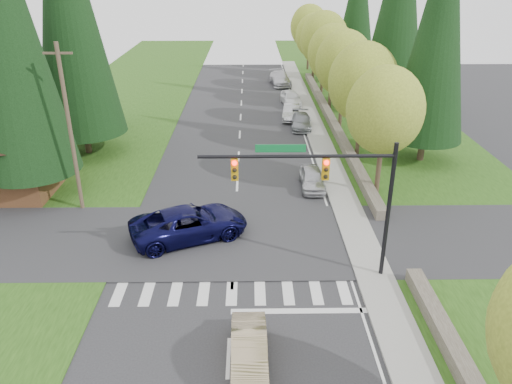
{
  "coord_description": "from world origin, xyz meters",
  "views": [
    {
      "loc": [
        0.85,
        -15.77,
        13.83
      ],
      "look_at": [
        1.19,
        8.2,
        2.8
      ],
      "focal_mm": 35.0,
      "sensor_mm": 36.0,
      "label": 1
    }
  ],
  "objects_px": {
    "suv_navy": "(189,223)",
    "parked_car_e": "(280,78)",
    "parked_car_b": "(301,121)",
    "parked_car_d": "(291,98)",
    "parked_car_c": "(291,112)",
    "sedan_champagne": "(249,349)",
    "parked_car_a": "(312,178)"
  },
  "relations": [
    {
      "from": "suv_navy",
      "to": "parked_car_a",
      "type": "relative_size",
      "value": 1.62
    },
    {
      "from": "parked_car_a",
      "to": "parked_car_c",
      "type": "bearing_deg",
      "value": 91.18
    },
    {
      "from": "parked_car_b",
      "to": "parked_car_d",
      "type": "relative_size",
      "value": 0.97
    },
    {
      "from": "parked_car_e",
      "to": "parked_car_a",
      "type": "bearing_deg",
      "value": -95.94
    },
    {
      "from": "sedan_champagne",
      "to": "suv_navy",
      "type": "distance_m",
      "value": 10.09
    },
    {
      "from": "sedan_champagne",
      "to": "parked_car_b",
      "type": "height_order",
      "value": "parked_car_b"
    },
    {
      "from": "parked_car_c",
      "to": "parked_car_d",
      "type": "distance_m",
      "value": 5.31
    },
    {
      "from": "suv_navy",
      "to": "parked_car_c",
      "type": "bearing_deg",
      "value": -40.68
    },
    {
      "from": "parked_car_e",
      "to": "parked_car_b",
      "type": "bearing_deg",
      "value": -93.73
    },
    {
      "from": "sedan_champagne",
      "to": "parked_car_c",
      "type": "relative_size",
      "value": 0.91
    },
    {
      "from": "parked_car_e",
      "to": "suv_navy",
      "type": "bearing_deg",
      "value": -107.28
    },
    {
      "from": "sedan_champagne",
      "to": "parked_car_d",
      "type": "height_order",
      "value": "parked_car_d"
    },
    {
      "from": "parked_car_a",
      "to": "parked_car_e",
      "type": "bearing_deg",
      "value": 91.36
    },
    {
      "from": "sedan_champagne",
      "to": "parked_car_d",
      "type": "bearing_deg",
      "value": 82.22
    },
    {
      "from": "sedan_champagne",
      "to": "parked_car_a",
      "type": "relative_size",
      "value": 0.98
    },
    {
      "from": "parked_car_e",
      "to": "parked_car_c",
      "type": "bearing_deg",
      "value": -95.74
    },
    {
      "from": "suv_navy",
      "to": "parked_car_a",
      "type": "bearing_deg",
      "value": -71.34
    },
    {
      "from": "parked_car_b",
      "to": "parked_car_e",
      "type": "height_order",
      "value": "parked_car_e"
    },
    {
      "from": "parked_car_c",
      "to": "parked_car_e",
      "type": "distance_m",
      "value": 15.04
    },
    {
      "from": "parked_car_b",
      "to": "parked_car_d",
      "type": "bearing_deg",
      "value": 95.47
    },
    {
      "from": "parked_car_c",
      "to": "parked_car_e",
      "type": "height_order",
      "value": "parked_car_e"
    },
    {
      "from": "parked_car_a",
      "to": "parked_car_e",
      "type": "relative_size",
      "value": 0.72
    },
    {
      "from": "sedan_champagne",
      "to": "parked_car_d",
      "type": "xyz_separation_m",
      "value": [
        4.49,
        37.8,
        0.13
      ]
    },
    {
      "from": "parked_car_d",
      "to": "sedan_champagne",
      "type": "bearing_deg",
      "value": -102.58
    },
    {
      "from": "parked_car_c",
      "to": "parked_car_e",
      "type": "bearing_deg",
      "value": 98.4
    },
    {
      "from": "suv_navy",
      "to": "parked_car_b",
      "type": "height_order",
      "value": "suv_navy"
    },
    {
      "from": "sedan_champagne",
      "to": "suv_navy",
      "type": "relative_size",
      "value": 0.6
    },
    {
      "from": "suv_navy",
      "to": "parked_car_e",
      "type": "relative_size",
      "value": 1.17
    },
    {
      "from": "suv_navy",
      "to": "parked_car_c",
      "type": "relative_size",
      "value": 1.51
    },
    {
      "from": "sedan_champagne",
      "to": "parked_car_b",
      "type": "bearing_deg",
      "value": 79.8
    },
    {
      "from": "sedan_champagne",
      "to": "suv_navy",
      "type": "bearing_deg",
      "value": 107.88
    },
    {
      "from": "suv_navy",
      "to": "parked_car_d",
      "type": "height_order",
      "value": "suv_navy"
    }
  ]
}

